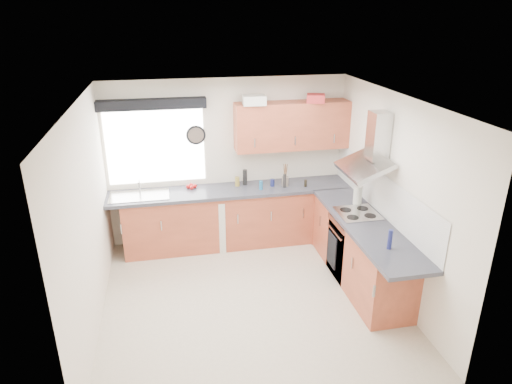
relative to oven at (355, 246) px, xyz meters
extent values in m
plane|color=beige|center=(-1.50, -0.30, -0.42)|extent=(3.60, 3.60, 0.00)
cube|color=white|center=(-1.50, -0.30, 2.08)|extent=(3.60, 3.60, 0.02)
cube|color=silver|center=(-1.50, 1.50, 0.82)|extent=(3.60, 0.02, 2.50)
cube|color=silver|center=(-1.50, -2.10, 0.82)|extent=(3.60, 0.02, 2.50)
cube|color=silver|center=(-3.30, -0.30, 0.82)|extent=(0.02, 3.60, 2.50)
cube|color=silver|center=(0.30, -0.30, 0.82)|extent=(0.02, 3.60, 2.50)
cube|color=beige|center=(-2.55, 1.49, 1.12)|extent=(1.40, 0.02, 1.10)
cube|color=black|center=(-2.55, 1.40, 1.76)|extent=(1.50, 0.18, 0.14)
cube|color=white|center=(0.29, 0.00, 0.75)|extent=(0.01, 3.00, 0.54)
cube|color=brown|center=(-1.60, 1.21, 0.01)|extent=(3.00, 0.58, 0.86)
cube|color=brown|center=(0.00, 1.20, 0.01)|extent=(0.60, 0.60, 0.86)
cube|color=brown|center=(0.01, -0.15, 0.01)|extent=(0.58, 2.10, 0.86)
cube|color=#2E3038|center=(-1.50, 1.20, 0.46)|extent=(3.60, 0.62, 0.05)
cube|color=#2E3038|center=(0.00, -0.30, 0.46)|extent=(0.62, 2.42, 0.05)
cube|color=black|center=(0.00, 0.00, 0.00)|extent=(0.56, 0.58, 0.85)
cube|color=#ADADAD|center=(0.00, 0.00, 0.49)|extent=(0.52, 0.52, 0.01)
cube|color=brown|center=(-0.55, 1.32, 1.38)|extent=(1.70, 0.35, 0.70)
cube|color=beige|center=(-1.84, 1.22, -0.02)|extent=(0.66, 0.65, 0.80)
cylinder|color=black|center=(-1.96, 1.48, 1.26)|extent=(0.29, 0.04, 0.29)
cube|color=beige|center=(-1.14, 1.22, 1.79)|extent=(0.33, 0.25, 0.13)
cube|color=#B3292A|center=(-0.24, 1.22, 1.78)|extent=(0.31, 0.28, 0.12)
cylinder|color=slate|center=(-0.67, 1.18, 0.56)|extent=(0.11, 0.11, 0.14)
cylinder|color=beige|center=(0.12, 0.31, 0.61)|extent=(0.12, 0.12, 0.26)
cylinder|color=black|center=(-0.38, 1.08, 0.54)|extent=(0.04, 0.04, 0.11)
cylinder|color=black|center=(-0.70, 1.11, 0.59)|extent=(0.04, 0.04, 0.21)
cylinder|color=#1D5F8C|center=(-1.06, 1.10, 0.55)|extent=(0.05, 0.05, 0.13)
cylinder|color=olive|center=(-1.39, 1.31, 0.56)|extent=(0.07, 0.07, 0.14)
cylinder|color=#161C4D|center=(-0.87, 1.20, 0.54)|extent=(0.07, 0.07, 0.11)
cylinder|color=black|center=(-1.26, 1.35, 0.60)|extent=(0.07, 0.07, 0.23)
cylinder|color=navy|center=(-0.03, -0.95, 0.60)|extent=(0.05, 0.05, 0.23)
camera|label=1|loc=(-2.38, -5.06, 2.99)|focal=32.00mm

